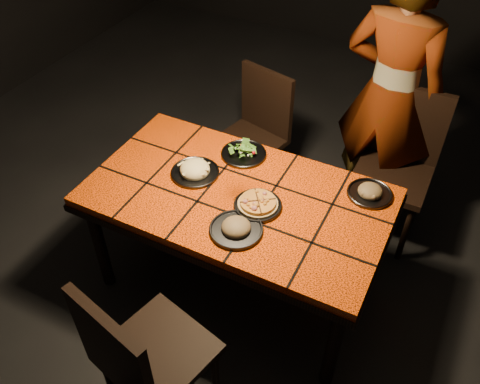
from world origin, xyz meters
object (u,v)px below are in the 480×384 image
at_px(chair_near, 140,356).
at_px(diner, 390,96).
at_px(chair_far_right, 398,157).
at_px(chair_far_left, 257,127).
at_px(plate_pasta, 195,171).
at_px(dining_table, 237,204).
at_px(plate_pizza, 258,204).

distance_m(chair_near, diner, 2.10).
distance_m(chair_far_right, diner, 0.38).
height_order(chair_far_left, diner, diner).
bearing_deg(chair_far_left, plate_pasta, -74.89).
height_order(chair_near, plate_pasta, chair_near).
distance_m(dining_table, chair_far_left, 0.93).
bearing_deg(dining_table, chair_far_right, 54.33).
bearing_deg(chair_far_right, chair_far_left, -176.66).
distance_m(chair_near, chair_far_left, 1.84).
relative_size(chair_far_left, plate_pizza, 3.18).
xyz_separation_m(dining_table, plate_pizza, (0.14, -0.04, 0.10)).
xyz_separation_m(chair_far_left, chair_far_right, (0.97, 0.06, 0.05)).
height_order(chair_near, chair_far_right, chair_far_right).
distance_m(dining_table, chair_far_right, 1.15).
xyz_separation_m(chair_far_right, plate_pizza, (-0.53, -0.97, 0.19)).
relative_size(dining_table, plate_pizza, 5.54).
bearing_deg(plate_pasta, diner, 52.26).
height_order(dining_table, diner, diner).
bearing_deg(chair_near, diner, -90.34).
bearing_deg(chair_far_left, chair_far_right, 17.32).
bearing_deg(plate_pasta, dining_table, -7.65).
bearing_deg(plate_pizza, chair_near, -98.43).
xyz_separation_m(plate_pizza, plate_pasta, (-0.42, 0.08, 0.01)).
relative_size(chair_near, plate_pizza, 3.38).
bearing_deg(plate_pasta, chair_far_left, 91.08).
bearing_deg(chair_far_right, dining_table, -125.62).
height_order(chair_far_right, diner, diner).
height_order(chair_near, plate_pizza, chair_near).
height_order(chair_far_left, chair_far_right, chair_far_right).
height_order(chair_near, diner, diner).
distance_m(chair_near, plate_pasta, 1.04).
bearing_deg(chair_near, plate_pizza, -84.62).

